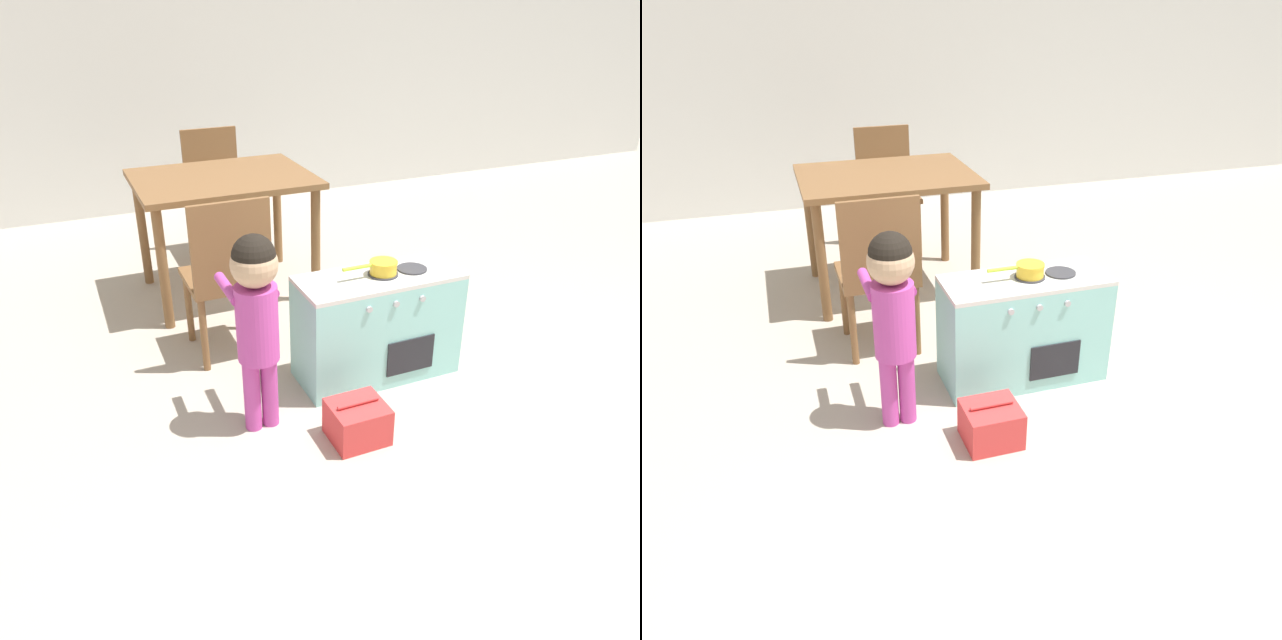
% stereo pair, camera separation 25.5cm
% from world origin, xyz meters
% --- Properties ---
extents(ground_plane, '(16.00, 16.00, 0.00)m').
position_xyz_m(ground_plane, '(0.00, 0.00, 0.00)').
color(ground_plane, '#B2A899').
extents(wall_back, '(10.00, 0.06, 2.60)m').
position_xyz_m(wall_back, '(0.00, 4.02, 1.30)').
color(wall_back, silver).
rests_on(wall_back, ground_plane).
extents(play_kitchen, '(0.77, 0.34, 0.53)m').
position_xyz_m(play_kitchen, '(-0.11, 0.95, 0.26)').
color(play_kitchen, '#8CD1CC').
rests_on(play_kitchen, ground_plane).
extents(toy_pot, '(0.27, 0.13, 0.06)m').
position_xyz_m(toy_pot, '(-0.10, 0.95, 0.57)').
color(toy_pot, yellow).
rests_on(toy_pot, play_kitchen).
extents(child_figure, '(0.20, 0.35, 0.88)m').
position_xyz_m(child_figure, '(-0.77, 0.77, 0.59)').
color(child_figure, '#BC429E').
rests_on(child_figure, ground_plane).
extents(toy_basket, '(0.23, 0.21, 0.19)m').
position_xyz_m(toy_basket, '(-0.43, 0.52, 0.09)').
color(toy_basket, '#D13838').
rests_on(toy_basket, ground_plane).
extents(dining_table, '(1.02, 0.78, 0.73)m').
position_xyz_m(dining_table, '(-0.51, 2.16, 0.63)').
color(dining_table, brown).
rests_on(dining_table, ground_plane).
extents(dining_chair_near, '(0.38, 0.38, 0.85)m').
position_xyz_m(dining_chair_near, '(-0.71, 1.40, 0.45)').
color(dining_chair_near, brown).
rests_on(dining_chair_near, ground_plane).
extents(dining_chair_far, '(0.38, 0.38, 0.85)m').
position_xyz_m(dining_chair_far, '(-0.38, 2.84, 0.45)').
color(dining_chair_far, brown).
rests_on(dining_chair_far, ground_plane).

